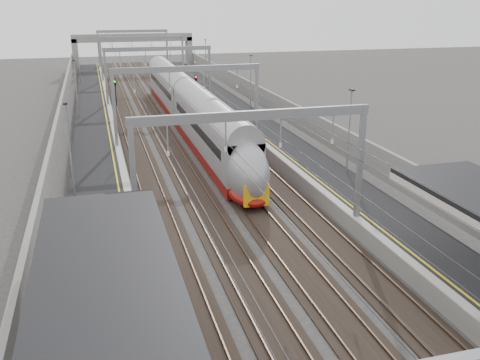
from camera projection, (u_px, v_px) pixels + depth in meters
platform_left at (97, 144)px, 48.75m from camera, size 4.00×120.00×1.00m
platform_right at (264, 133)px, 52.76m from camera, size 4.00×120.00×1.00m
tracks at (184, 143)px, 50.90m from camera, size 11.40×140.00×0.20m
overhead_line at (171, 69)px, 54.97m from camera, size 13.00×140.00×6.60m
overbridge at (133, 43)px, 99.41m from camera, size 22.00×2.20×6.90m
wall_left at (59, 134)px, 47.59m from camera, size 0.30×120.00×3.20m
wall_right at (294, 120)px, 53.21m from camera, size 0.30×120.00×3.20m
train at (191, 113)px, 54.12m from camera, size 2.67×48.69×4.23m
signal_green at (115, 88)px, 67.02m from camera, size 0.32×0.32×3.48m
signal_red_near at (179, 83)px, 71.13m from camera, size 0.32×0.32×3.48m
signal_red_far at (196, 83)px, 71.11m from camera, size 0.32×0.32×3.48m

